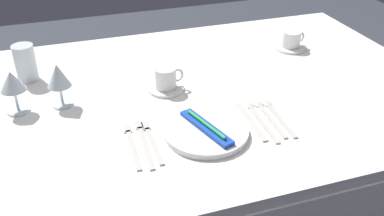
# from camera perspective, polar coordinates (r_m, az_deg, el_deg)

# --- Properties ---
(dining_table) EXTENTS (1.80, 1.11, 0.74)m
(dining_table) POSITION_cam_1_polar(r_m,az_deg,el_deg) (1.49, -1.58, -0.71)
(dining_table) COLOR white
(dining_table) RESTS_ON ground
(dinner_plate) EXTENTS (0.24, 0.24, 0.02)m
(dinner_plate) POSITION_cam_1_polar(r_m,az_deg,el_deg) (1.23, 1.75, -3.18)
(dinner_plate) COLOR white
(dinner_plate) RESTS_ON dining_table
(toothbrush_package) EXTENTS (0.10, 0.21, 0.02)m
(toothbrush_package) POSITION_cam_1_polar(r_m,az_deg,el_deg) (1.23, 1.76, -2.54)
(toothbrush_package) COLOR blue
(toothbrush_package) RESTS_ON dinner_plate
(fork_outer) EXTENTS (0.02, 0.21, 0.00)m
(fork_outer) POSITION_cam_1_polar(r_m,az_deg,el_deg) (1.22, -5.28, -4.22)
(fork_outer) COLOR beige
(fork_outer) RESTS_ON dining_table
(fork_inner) EXTENTS (0.03, 0.23, 0.00)m
(fork_inner) POSITION_cam_1_polar(r_m,az_deg,el_deg) (1.21, -6.31, -4.40)
(fork_inner) COLOR beige
(fork_inner) RESTS_ON dining_table
(fork_salad) EXTENTS (0.03, 0.22, 0.00)m
(fork_salad) POSITION_cam_1_polar(r_m,az_deg,el_deg) (1.21, -7.91, -4.67)
(fork_salad) COLOR beige
(fork_salad) RESTS_ON dining_table
(dinner_knife) EXTENTS (0.03, 0.22, 0.00)m
(dinner_knife) POSITION_cam_1_polar(r_m,az_deg,el_deg) (1.30, 7.81, -1.81)
(dinner_knife) COLOR beige
(dinner_knife) RESTS_ON dining_table
(spoon_soup) EXTENTS (0.03, 0.23, 0.01)m
(spoon_soup) POSITION_cam_1_polar(r_m,az_deg,el_deg) (1.33, 8.64, -1.12)
(spoon_soup) COLOR beige
(spoon_soup) RESTS_ON dining_table
(spoon_dessert) EXTENTS (0.03, 0.21, 0.01)m
(spoon_dessert) POSITION_cam_1_polar(r_m,az_deg,el_deg) (1.35, 9.73, -0.79)
(spoon_dessert) COLOR beige
(spoon_dessert) RESTS_ON dining_table
(spoon_tea) EXTENTS (0.03, 0.21, 0.01)m
(spoon_tea) POSITION_cam_1_polar(r_m,az_deg,el_deg) (1.35, 10.89, -0.73)
(spoon_tea) COLOR beige
(spoon_tea) RESTS_ON dining_table
(saucer_left) EXTENTS (0.12, 0.12, 0.01)m
(saucer_left) POSITION_cam_1_polar(r_m,az_deg,el_deg) (1.46, -3.44, 2.56)
(saucer_left) COLOR white
(saucer_left) RESTS_ON dining_table
(coffee_cup_left) EXTENTS (0.10, 0.07, 0.07)m
(coffee_cup_left) POSITION_cam_1_polar(r_m,az_deg,el_deg) (1.45, -3.41, 3.98)
(coffee_cup_left) COLOR white
(coffee_cup_left) RESTS_ON saucer_left
(saucer_right) EXTENTS (0.13, 0.13, 0.01)m
(saucer_right) POSITION_cam_1_polar(r_m,az_deg,el_deg) (1.82, 12.71, 7.76)
(saucer_right) COLOR white
(saucer_right) RESTS_ON dining_table
(coffee_cup_right) EXTENTS (0.10, 0.08, 0.06)m
(coffee_cup_right) POSITION_cam_1_polar(r_m,az_deg,el_deg) (1.81, 12.89, 8.82)
(coffee_cup_right) COLOR white
(coffee_cup_right) RESTS_ON saucer_right
(wine_glass_centre) EXTENTS (0.07, 0.07, 0.14)m
(wine_glass_centre) POSITION_cam_1_polar(r_m,az_deg,el_deg) (1.39, -17.11, 3.86)
(wine_glass_centre) COLOR silver
(wine_glass_centre) RESTS_ON dining_table
(wine_glass_left) EXTENTS (0.08, 0.08, 0.14)m
(wine_glass_left) POSITION_cam_1_polar(r_m,az_deg,el_deg) (1.40, -22.47, 2.99)
(wine_glass_left) COLOR silver
(wine_glass_left) RESTS_ON dining_table
(drink_tumbler) EXTENTS (0.07, 0.07, 0.13)m
(drink_tumbler) POSITION_cam_1_polar(r_m,az_deg,el_deg) (1.61, -20.97, 5.53)
(drink_tumbler) COLOR silver
(drink_tumbler) RESTS_ON dining_table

